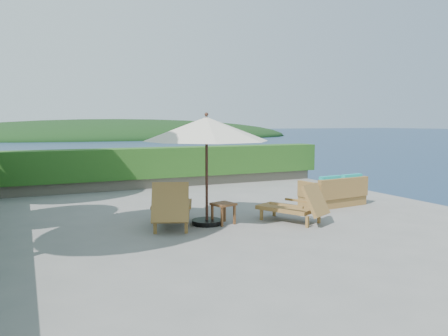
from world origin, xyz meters
name	(u,v)px	position (x,y,z in m)	size (l,w,h in m)	color
ground	(227,220)	(0.00, 0.00, 0.00)	(12.00, 12.00, 0.00)	gray
foundation	(227,286)	(0.00, 0.00, -1.55)	(12.00, 12.00, 3.00)	#534D42
offshore_island	(119,138)	(25.00, 140.00, -3.00)	(126.00, 57.60, 12.60)	black
planter_wall_far	(158,182)	(0.00, 5.60, 0.18)	(12.00, 0.60, 0.36)	#6F6759
hedge_far	(158,162)	(0.00, 5.60, 0.85)	(12.40, 0.90, 1.00)	#174212
patio_umbrella	(206,130)	(-0.57, -0.21, 2.05)	(3.29, 3.29, 2.42)	black
lounge_left	(172,208)	(-1.35, -0.17, 0.43)	(1.32, 1.92, 1.03)	olive
lounge_right	(296,206)	(1.27, -0.87, 0.37)	(1.26, 1.67, 0.90)	olive
side_table	(223,207)	(-0.24, -0.34, 0.38)	(0.53, 0.53, 0.47)	brown
wicker_loveseat	(334,193)	(3.34, 0.39, 0.33)	(1.80, 1.05, 0.84)	olive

